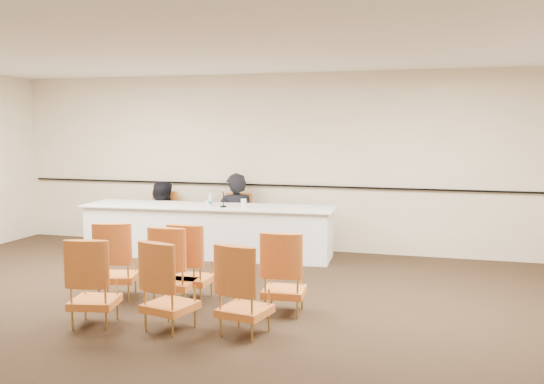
{
  "coord_description": "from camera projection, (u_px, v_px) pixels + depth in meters",
  "views": [
    {
      "loc": [
        2.68,
        -5.97,
        2.11
      ],
      "look_at": [
        0.19,
        2.6,
        1.14
      ],
      "focal_mm": 40.0,
      "sensor_mm": 36.0,
      "label": 1
    }
  ],
  "objects": [
    {
      "name": "aud_chair_extra",
      "position": [
        174.0,
        265.0,
        7.16
      ],
      "size": [
        0.52,
        0.52,
        0.95
      ],
      "primitive_type": null,
      "rotation": [
        0.0,
        0.0,
        0.04
      ],
      "color": "#A7571D",
      "rests_on": "ground"
    },
    {
      "name": "panelist_main",
      "position": [
        236.0,
        227.0,
        10.39
      ],
      "size": [
        0.79,
        0.67,
        1.85
      ],
      "primitive_type": "imported",
      "rotation": [
        0.0,
        0.0,
        3.55
      ],
      "color": "black",
      "rests_on": "ground"
    },
    {
      "name": "panelist_second_chair",
      "position": [
        161.0,
        219.0,
        10.66
      ],
      "size": [
        0.53,
        0.53,
        0.95
      ],
      "primitive_type": null,
      "rotation": [
        0.0,
        0.0,
        0.07
      ],
      "color": "#A7571D",
      "rests_on": "ground"
    },
    {
      "name": "microphone",
      "position": [
        223.0,
        198.0,
        9.62
      ],
      "size": [
        0.17,
        0.23,
        0.29
      ],
      "primitive_type": null,
      "rotation": [
        0.0,
        0.0,
        0.34
      ],
      "color": "black",
      "rests_on": "panel_table"
    },
    {
      "name": "aud_chair_front_mid",
      "position": [
        192.0,
        261.0,
        7.36
      ],
      "size": [
        0.51,
        0.51,
        0.95
      ],
      "primitive_type": null,
      "rotation": [
        0.0,
        0.0,
        0.02
      ],
      "color": "#A7571D",
      "rests_on": "ground"
    },
    {
      "name": "floor",
      "position": [
        189.0,
        318.0,
        6.67
      ],
      "size": [
        10.0,
        10.0,
        0.0
      ],
      "primitive_type": "plane",
      "color": "black",
      "rests_on": "ground"
    },
    {
      "name": "aud_chair_back_mid",
      "position": [
        170.0,
        285.0,
        6.26
      ],
      "size": [
        0.61,
        0.61,
        0.95
      ],
      "primitive_type": null,
      "rotation": [
        0.0,
        0.0,
        -0.25
      ],
      "color": "#A7571D",
      "rests_on": "ground"
    },
    {
      "name": "aud_chair_back_right",
      "position": [
        245.0,
        289.0,
        6.11
      ],
      "size": [
        0.59,
        0.59,
        0.95
      ],
      "primitive_type": null,
      "rotation": [
        0.0,
        0.0,
        -0.19
      ],
      "color": "#A7571D",
      "rests_on": "ground"
    },
    {
      "name": "water_bottle",
      "position": [
        210.0,
        200.0,
        9.75
      ],
      "size": [
        0.07,
        0.07,
        0.21
      ],
      "primitive_type": null,
      "rotation": [
        0.0,
        0.0,
        -0.1
      ],
      "color": "teal",
      "rests_on": "panel_table"
    },
    {
      "name": "wall_rail",
      "position": [
        283.0,
        186.0,
        10.34
      ],
      "size": [
        9.8,
        0.04,
        0.03
      ],
      "primitive_type": "cube",
      "color": "black",
      "rests_on": "wall_back"
    },
    {
      "name": "panelist_main_chair",
      "position": [
        236.0,
        222.0,
        10.38
      ],
      "size": [
        0.53,
        0.53,
        0.95
      ],
      "primitive_type": null,
      "rotation": [
        0.0,
        0.0,
        0.07
      ],
      "color": "#A7571D",
      "rests_on": "ground"
    },
    {
      "name": "drinking_glass",
      "position": [
        207.0,
        203.0,
        9.77
      ],
      "size": [
        0.07,
        0.07,
        0.1
      ],
      "primitive_type": "cylinder",
      "rotation": [
        0.0,
        0.0,
        0.1
      ],
      "color": "white",
      "rests_on": "panel_table"
    },
    {
      "name": "panelist_second",
      "position": [
        161.0,
        229.0,
        10.68
      ],
      "size": [
        0.93,
        0.79,
        1.69
      ],
      "primitive_type": "imported",
      "rotation": [
        0.0,
        0.0,
        3.34
      ],
      "color": "black",
      "rests_on": "ground"
    },
    {
      "name": "aud_chair_front_right",
      "position": [
        284.0,
        272.0,
        6.81
      ],
      "size": [
        0.54,
        0.54,
        0.95
      ],
      "primitive_type": null,
      "rotation": [
        0.0,
        0.0,
        0.09
      ],
      "color": "#A7571D",
      "rests_on": "ground"
    },
    {
      "name": "papers",
      "position": [
        235.0,
        207.0,
        9.67
      ],
      "size": [
        0.36,
        0.32,
        0.0
      ],
      "primitive_type": "cube",
      "rotation": [
        0.0,
        0.0,
        0.38
      ],
      "color": "white",
      "rests_on": "panel_table"
    },
    {
      "name": "ceiling",
      "position": [
        185.0,
        41.0,
        6.35
      ],
      "size": [
        10.0,
        10.0,
        0.0
      ],
      "primitive_type": "plane",
      "rotation": [
        3.14,
        0.0,
        0.0
      ],
      "color": "white",
      "rests_on": "ground"
    },
    {
      "name": "panel_table",
      "position": [
        208.0,
        231.0,
        9.87
      ],
      "size": [
        4.17,
        1.24,
        0.83
      ],
      "primitive_type": null,
      "rotation": [
        0.0,
        0.0,
        0.07
      ],
      "color": "white",
      "rests_on": "ground"
    },
    {
      "name": "aud_chair_back_left",
      "position": [
        94.0,
        281.0,
        6.42
      ],
      "size": [
        0.59,
        0.59,
        0.95
      ],
      "primitive_type": null,
      "rotation": [
        0.0,
        0.0,
        0.21
      ],
      "color": "#A7571D",
      "rests_on": "ground"
    },
    {
      "name": "wall_back",
      "position": [
        284.0,
        162.0,
        10.33
      ],
      "size": [
        10.0,
        0.04,
        3.0
      ],
      "primitive_type": "cube",
      "color": "#FAEAC4",
      "rests_on": "ground"
    },
    {
      "name": "coffee_cup",
      "position": [
        244.0,
        203.0,
        9.56
      ],
      "size": [
        0.11,
        0.11,
        0.14
      ],
      "primitive_type": "cylinder",
      "rotation": [
        0.0,
        0.0,
        0.25
      ],
      "color": "white",
      "rests_on": "panel_table"
    },
    {
      "name": "aud_chair_front_left",
      "position": [
        117.0,
        259.0,
        7.48
      ],
      "size": [
        0.62,
        0.62,
        0.95
      ],
      "primitive_type": null,
      "rotation": [
        0.0,
        0.0,
        0.27
      ],
      "color": "#A7571D",
      "rests_on": "ground"
    }
  ]
}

